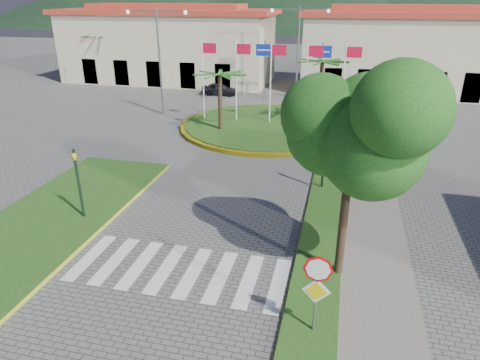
% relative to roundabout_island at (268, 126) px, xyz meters
% --- Properties ---
extents(ground, '(160.00, 160.00, 0.00)m').
position_rel_roundabout_island_xyz_m(ground, '(-0.00, -22.00, -0.17)').
color(ground, '#63605E').
rests_on(ground, ground).
extents(sidewalk_right, '(4.00, 28.00, 0.15)m').
position_rel_roundabout_island_xyz_m(sidewalk_right, '(6.00, -20.00, -0.09)').
color(sidewalk_right, gray).
rests_on(sidewalk_right, ground).
extents(verge_right, '(1.60, 28.00, 0.18)m').
position_rel_roundabout_island_xyz_m(verge_right, '(4.80, -20.00, -0.08)').
color(verge_right, '#224313').
rests_on(verge_right, ground).
extents(median_left, '(5.00, 14.00, 0.18)m').
position_rel_roundabout_island_xyz_m(median_left, '(-6.50, -16.00, -0.08)').
color(median_left, '#224313').
rests_on(median_left, ground).
extents(crosswalk, '(8.00, 3.00, 0.01)m').
position_rel_roundabout_island_xyz_m(crosswalk, '(-0.00, -18.00, -0.16)').
color(crosswalk, silver).
rests_on(crosswalk, ground).
extents(roundabout_island, '(12.70, 12.70, 6.00)m').
position_rel_roundabout_island_xyz_m(roundabout_island, '(0.00, 0.00, 0.00)').
color(roundabout_island, yellow).
rests_on(roundabout_island, ground).
extents(stop_sign, '(0.80, 0.11, 2.65)m').
position_rel_roundabout_island_xyz_m(stop_sign, '(4.90, -20.04, 1.62)').
color(stop_sign, slate).
rests_on(stop_sign, ground).
extents(deciduous_tree, '(3.60, 3.60, 6.80)m').
position_rel_roundabout_island_xyz_m(deciduous_tree, '(5.50, -17.00, 5.01)').
color(deciduous_tree, black).
rests_on(deciduous_tree, ground).
extents(traffic_light_left, '(0.15, 0.18, 3.20)m').
position_rel_roundabout_island_xyz_m(traffic_light_left, '(-5.20, -15.50, 1.77)').
color(traffic_light_left, black).
rests_on(traffic_light_left, ground).
extents(traffic_light_right, '(0.15, 0.18, 3.20)m').
position_rel_roundabout_island_xyz_m(traffic_light_right, '(4.50, -10.00, 1.77)').
color(traffic_light_right, black).
rests_on(traffic_light_right, ground).
extents(traffic_light_far, '(0.18, 0.15, 3.20)m').
position_rel_roundabout_island_xyz_m(traffic_light_far, '(8.00, 4.00, 1.77)').
color(traffic_light_far, black).
rests_on(traffic_light_far, ground).
extents(direction_sign_west, '(1.60, 0.14, 5.20)m').
position_rel_roundabout_island_xyz_m(direction_sign_west, '(-2.00, 8.97, 3.36)').
color(direction_sign_west, slate).
rests_on(direction_sign_west, ground).
extents(direction_sign_east, '(1.60, 0.14, 5.20)m').
position_rel_roundabout_island_xyz_m(direction_sign_east, '(3.00, 8.97, 3.36)').
color(direction_sign_east, slate).
rests_on(direction_sign_east, ground).
extents(street_lamp_centre, '(4.80, 0.16, 8.00)m').
position_rel_roundabout_island_xyz_m(street_lamp_centre, '(1.00, 8.00, 4.33)').
color(street_lamp_centre, slate).
rests_on(street_lamp_centre, ground).
extents(street_lamp_west, '(4.80, 0.16, 8.00)m').
position_rel_roundabout_island_xyz_m(street_lamp_west, '(-9.00, 2.00, 4.33)').
color(street_lamp_west, slate).
rests_on(street_lamp_west, ground).
extents(building_left, '(23.32, 9.54, 8.05)m').
position_rel_roundabout_island_xyz_m(building_left, '(-14.00, 16.00, 3.73)').
color(building_left, beige).
rests_on(building_left, ground).
extents(building_right, '(19.08, 9.54, 8.05)m').
position_rel_roundabout_island_xyz_m(building_right, '(10.00, 16.00, 3.73)').
color(building_right, beige).
rests_on(building_right, ground).
extents(white_van, '(5.24, 3.00, 1.38)m').
position_rel_roundabout_island_xyz_m(white_van, '(-10.26, 12.99, 0.52)').
color(white_van, white).
rests_on(white_van, ground).
extents(car_dark_a, '(3.48, 1.48, 1.17)m').
position_rel_roundabout_island_xyz_m(car_dark_a, '(-6.51, 9.81, 0.42)').
color(car_dark_a, black).
rests_on(car_dark_a, ground).
extents(car_dark_b, '(4.24, 2.29, 1.33)m').
position_rel_roundabout_island_xyz_m(car_dark_b, '(4.58, 8.00, 0.49)').
color(car_dark_b, black).
rests_on(car_dark_b, ground).
extents(car_side_right, '(2.44, 4.09, 1.11)m').
position_rel_roundabout_island_xyz_m(car_side_right, '(7.50, -8.13, 0.39)').
color(car_side_right, black).
rests_on(car_side_right, ground).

